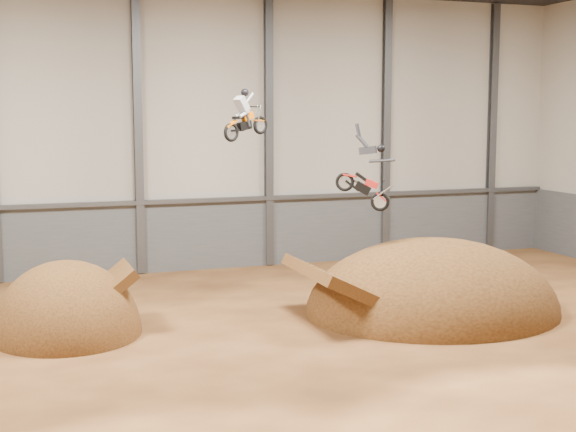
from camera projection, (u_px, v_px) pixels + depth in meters
The scene contains 12 objects.
floor at pixel (312, 349), 26.96m from camera, with size 40.00×40.00×0.00m, color #532F16.
back_wall at pixel (204, 131), 40.11m from camera, with size 40.00×0.10×14.00m, color #B7B1A2.
lower_band_back at pixel (206, 235), 40.68m from camera, with size 39.80×0.18×3.50m, color #525559.
steel_rail at pixel (206, 200), 40.31m from camera, with size 39.80×0.35×0.20m, color #47494F.
steel_column_2 at pixel (138, 132), 38.82m from camera, with size 0.40×0.36×13.90m, color #47494F.
steel_column_3 at pixel (269, 131), 41.02m from camera, with size 0.40×0.36×13.90m, color #47494F.
steel_column_4 at pixel (386, 130), 43.23m from camera, with size 0.40×0.36×13.90m, color #47494F.
steel_column_5 at pixel (492, 129), 45.43m from camera, with size 0.40×0.36×13.90m, color #47494F.
takeoff_ramp at pixel (67, 334), 28.85m from camera, with size 5.29×6.11×5.29m, color #3E240F.
landing_ramp at pixel (432, 312), 31.95m from camera, with size 10.25×9.07×5.92m, color #3E240F.
fmx_rider_a at pixel (247, 111), 31.40m from camera, with size 2.29×0.87×2.07m, color #F16A00, non-canonical shape.
fmx_rider_b at pixel (358, 167), 30.98m from camera, with size 3.03×0.87×2.60m, color red, non-canonical shape.
Camera 1 is at (-9.47, -24.42, 7.84)m, focal length 50.00 mm.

